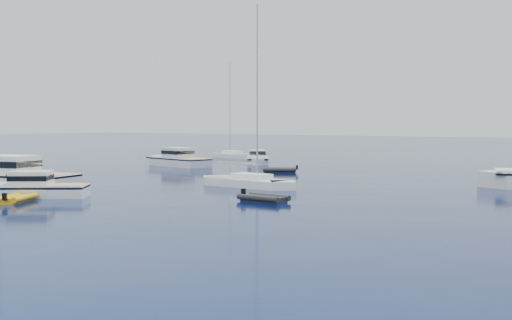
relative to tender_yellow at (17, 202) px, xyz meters
The scene contains 10 objects.
motor_cruiser_left 2.85m from the tender_yellow, 128.11° to the left, with size 2.62×8.57×2.25m, color silver, non-canonical shape.
motor_cruiser_centre 9.76m from the tender_yellow, 147.20° to the left, with size 3.72×12.17×3.19m, color white, non-canonical shape.
motor_cruiser_far_l 35.25m from the tender_yellow, 114.26° to the left, with size 3.13×10.24×2.69m, color silver, non-canonical shape.
motor_cruiser_horizon 41.83m from the tender_yellow, 102.74° to the left, with size 2.47×8.08×2.12m, color silver, non-canonical shape.
sailboat_mid_l 9.68m from the tender_yellow, 146.32° to the left, with size 2.85×10.96×16.11m, color silver, non-canonical shape.
sailboat_centre 17.54m from the tender_yellow, 68.93° to the left, with size 2.56×9.84×14.47m, color white, non-canonical shape.
sailboat_far_l 52.55m from the tender_yellow, 110.85° to the left, with size 2.43×9.34×13.73m, color white, non-canonical shape.
tender_yellow is the anchor object (origin of this frame).
tender_grey_near 15.55m from the tender_yellow, 34.85° to the left, with size 1.87×3.35×0.95m, color black, non-canonical shape.
tender_grey_far 30.40m from the tender_yellow, 89.12° to the left, with size 1.90×3.43×0.95m, color black, non-canonical shape.
Camera 1 is at (28.49, -17.40, 5.10)m, focal length 47.78 mm.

